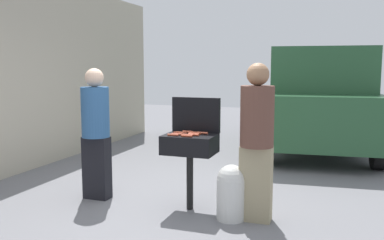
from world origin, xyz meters
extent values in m
plane|color=slate|center=(0.00, 0.00, 0.00)|extent=(24.00, 24.00, 0.00)
cube|color=#B2A893|center=(-2.94, 1.00, 1.57)|extent=(0.24, 8.00, 3.14)
cylinder|color=black|center=(0.27, -0.16, 0.34)|extent=(0.08, 0.08, 0.67)
cube|color=black|center=(0.27, -0.16, 0.78)|extent=(0.60, 0.44, 0.22)
cube|color=black|center=(0.27, 0.06, 1.10)|extent=(0.60, 0.05, 0.42)
cylinder|color=#AD4228|center=(0.29, -0.33, 0.91)|extent=(0.13, 0.03, 0.03)
cylinder|color=#AD4228|center=(0.32, -0.12, 0.91)|extent=(0.13, 0.03, 0.03)
cylinder|color=#B74C33|center=(0.19, -0.03, 0.91)|extent=(0.13, 0.04, 0.03)
cylinder|color=#C6593D|center=(0.14, -0.12, 0.91)|extent=(0.13, 0.03, 0.03)
cylinder|color=#AD4228|center=(0.34, -0.23, 0.91)|extent=(0.13, 0.04, 0.03)
cylinder|color=#AD4228|center=(0.28, -0.26, 0.91)|extent=(0.13, 0.04, 0.03)
cylinder|color=#AD4228|center=(0.32, -0.16, 0.91)|extent=(0.13, 0.03, 0.03)
cylinder|color=#B74C33|center=(0.14, -0.25, 0.91)|extent=(0.13, 0.03, 0.03)
cylinder|color=#B74C33|center=(0.26, -0.07, 0.91)|extent=(0.13, 0.04, 0.03)
cylinder|color=#B74C33|center=(0.13, -0.15, 0.91)|extent=(0.13, 0.03, 0.03)
cylinder|color=#C6593D|center=(0.39, -0.06, 0.91)|extent=(0.13, 0.04, 0.03)
cylinder|color=#B74C33|center=(0.12, -0.31, 0.91)|extent=(0.13, 0.03, 0.03)
cylinder|color=silver|center=(0.81, -0.34, 0.23)|extent=(0.32, 0.32, 0.46)
sphere|color=silver|center=(0.81, -0.34, 0.46)|extent=(0.31, 0.31, 0.31)
cube|color=black|center=(-0.99, -0.17, 0.40)|extent=(0.33, 0.18, 0.80)
cylinder|color=#2D598C|center=(-0.99, -0.17, 1.11)|extent=(0.35, 0.35, 0.63)
sphere|color=beige|center=(-0.99, -0.17, 1.55)|extent=(0.23, 0.23, 0.23)
cube|color=gray|center=(1.08, -0.28, 0.41)|extent=(0.34, 0.19, 0.83)
cylinder|color=brown|center=(1.08, -0.28, 1.15)|extent=(0.36, 0.36, 0.65)
sphere|color=#936B4C|center=(1.08, -0.28, 1.60)|extent=(0.24, 0.24, 0.24)
cube|color=#234C2D|center=(1.49, 4.15, 0.77)|extent=(2.31, 4.56, 0.90)
cube|color=#234C2D|center=(1.51, 3.95, 1.62)|extent=(2.00, 2.76, 0.80)
cylinder|color=black|center=(2.54, 2.70, 0.32)|extent=(0.28, 0.66, 0.64)
cylinder|color=black|center=(0.74, 2.53, 0.32)|extent=(0.28, 0.66, 0.64)
cylinder|color=black|center=(2.25, 5.76, 0.32)|extent=(0.28, 0.66, 0.64)
cylinder|color=black|center=(0.45, 5.59, 0.32)|extent=(0.28, 0.66, 0.64)
camera|label=1|loc=(1.90, -4.72, 1.69)|focal=39.44mm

